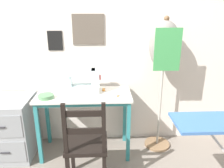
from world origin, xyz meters
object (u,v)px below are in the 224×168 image
(scissors, at_px, (120,95))
(wooden_chair, at_px, (86,145))
(sewing_machine, at_px, (86,81))
(dress_form, at_px, (164,53))
(fabric_bowl, at_px, (46,96))
(thread_spool_near_machine, at_px, (104,90))
(filing_cabinet, at_px, (13,127))

(scissors, relative_size, wooden_chair, 0.13)
(sewing_machine, relative_size, scissors, 3.05)
(sewing_machine, xyz_separation_m, scissors, (0.38, -0.13, -0.13))
(scissors, xyz_separation_m, dress_form, (0.51, 0.15, 0.44))
(sewing_machine, distance_m, scissors, 0.42)
(scissors, distance_m, dress_form, 0.69)
(fabric_bowl, xyz_separation_m, thread_spool_near_machine, (0.63, 0.20, -0.01))
(wooden_chair, distance_m, dress_form, 1.31)
(dress_form, bearing_deg, fabric_bowl, -171.56)
(wooden_chair, height_order, dress_form, dress_form)
(scissors, relative_size, thread_spool_near_machine, 2.85)
(sewing_machine, xyz_separation_m, fabric_bowl, (-0.43, -0.17, -0.11))
(filing_cabinet, bearing_deg, dress_form, 2.62)
(fabric_bowl, height_order, thread_spool_near_machine, fabric_bowl)
(dress_form, bearing_deg, sewing_machine, -178.44)
(thread_spool_near_machine, bearing_deg, sewing_machine, -172.93)
(fabric_bowl, bearing_deg, wooden_chair, -42.50)
(wooden_chair, bearing_deg, filing_cabinet, 149.88)
(filing_cabinet, height_order, dress_form, dress_form)
(fabric_bowl, distance_m, thread_spool_near_machine, 0.66)
(fabric_bowl, bearing_deg, filing_cabinet, 166.04)
(filing_cabinet, relative_size, dress_form, 0.44)
(fabric_bowl, height_order, scissors, fabric_bowl)
(filing_cabinet, bearing_deg, thread_spool_near_machine, 4.33)
(thread_spool_near_machine, height_order, wooden_chair, wooden_chair)
(thread_spool_near_machine, relative_size, dress_form, 0.03)
(thread_spool_near_machine, distance_m, dress_form, 0.81)
(filing_cabinet, distance_m, dress_form, 1.98)
(sewing_machine, distance_m, thread_spool_near_machine, 0.23)
(sewing_machine, xyz_separation_m, thread_spool_near_machine, (0.20, 0.03, -0.11))
(wooden_chair, bearing_deg, scissors, 52.49)
(fabric_bowl, distance_m, scissors, 0.81)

